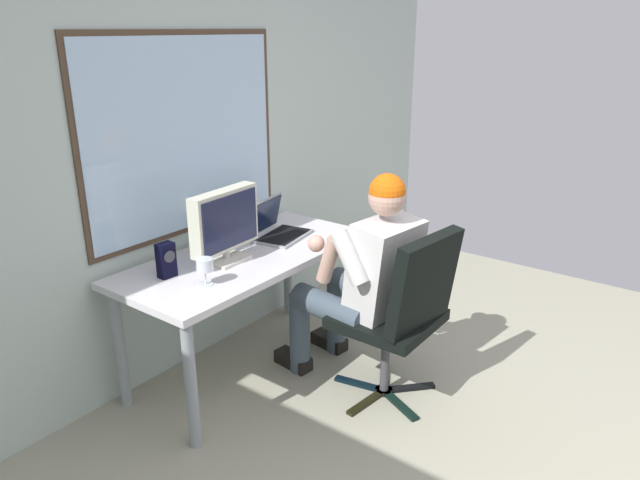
{
  "coord_description": "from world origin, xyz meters",
  "views": [
    {
      "loc": [
        -2.09,
        -0.17,
        1.94
      ],
      "look_at": [
        0.32,
        1.62,
        0.85
      ],
      "focal_mm": 33.05,
      "sensor_mm": 36.0,
      "label": 1
    }
  ],
  "objects_px": {
    "office_chair": "(404,307)",
    "person_seated": "(363,276)",
    "crt_monitor": "(225,222)",
    "laptop": "(275,227)",
    "desk": "(247,268)",
    "wine_glass": "(205,266)",
    "desk_speaker": "(166,260)"
  },
  "relations": [
    {
      "from": "office_chair",
      "to": "person_seated",
      "type": "height_order",
      "value": "person_seated"
    },
    {
      "from": "crt_monitor",
      "to": "laptop",
      "type": "height_order",
      "value": "crt_monitor"
    },
    {
      "from": "person_seated",
      "to": "laptop",
      "type": "distance_m",
      "value": 0.7
    },
    {
      "from": "desk",
      "to": "crt_monitor",
      "type": "relative_size",
      "value": 3.34
    },
    {
      "from": "desk",
      "to": "office_chair",
      "type": "height_order",
      "value": "office_chair"
    },
    {
      "from": "laptop",
      "to": "wine_glass",
      "type": "distance_m",
      "value": 0.78
    },
    {
      "from": "desk",
      "to": "desk_speaker",
      "type": "relative_size",
      "value": 8.32
    },
    {
      "from": "crt_monitor",
      "to": "desk_speaker",
      "type": "xyz_separation_m",
      "value": [
        -0.34,
        0.09,
        -0.13
      ]
    },
    {
      "from": "person_seated",
      "to": "desk_speaker",
      "type": "distance_m",
      "value": 1.04
    },
    {
      "from": "office_chair",
      "to": "person_seated",
      "type": "xyz_separation_m",
      "value": [
        0.03,
        0.28,
        0.09
      ]
    },
    {
      "from": "crt_monitor",
      "to": "person_seated",
      "type": "bearing_deg",
      "value": -57.38
    },
    {
      "from": "person_seated",
      "to": "laptop",
      "type": "xyz_separation_m",
      "value": [
        0.06,
        0.68,
        0.13
      ]
    },
    {
      "from": "crt_monitor",
      "to": "desk_speaker",
      "type": "distance_m",
      "value": 0.37
    },
    {
      "from": "desk_speaker",
      "to": "desk",
      "type": "bearing_deg",
      "value": -11.53
    },
    {
      "from": "desk",
      "to": "person_seated",
      "type": "distance_m",
      "value": 0.67
    },
    {
      "from": "wine_glass",
      "to": "crt_monitor",
      "type": "bearing_deg",
      "value": 26.75
    },
    {
      "from": "person_seated",
      "to": "crt_monitor",
      "type": "relative_size",
      "value": 2.77
    },
    {
      "from": "wine_glass",
      "to": "office_chair",
      "type": "bearing_deg",
      "value": -48.86
    },
    {
      "from": "desk",
      "to": "crt_monitor",
      "type": "distance_m",
      "value": 0.34
    },
    {
      "from": "office_chair",
      "to": "wine_glass",
      "type": "relative_size",
      "value": 7.19
    },
    {
      "from": "office_chair",
      "to": "desk_speaker",
      "type": "xyz_separation_m",
      "value": [
        -0.71,
        0.99,
        0.25
      ]
    },
    {
      "from": "desk",
      "to": "crt_monitor",
      "type": "xyz_separation_m",
      "value": [
        -0.14,
        0.01,
        0.31
      ]
    },
    {
      "from": "person_seated",
      "to": "desk_speaker",
      "type": "bearing_deg",
      "value": 136.16
    },
    {
      "from": "crt_monitor",
      "to": "desk_speaker",
      "type": "bearing_deg",
      "value": 165.96
    },
    {
      "from": "person_seated",
      "to": "desk_speaker",
      "type": "relative_size",
      "value": 6.89
    },
    {
      "from": "wine_glass",
      "to": "laptop",
      "type": "bearing_deg",
      "value": 14.93
    },
    {
      "from": "desk",
      "to": "laptop",
      "type": "xyz_separation_m",
      "value": [
        0.33,
        0.07,
        0.15
      ]
    },
    {
      "from": "office_chair",
      "to": "person_seated",
      "type": "relative_size",
      "value": 0.79
    },
    {
      "from": "desk",
      "to": "desk_speaker",
      "type": "height_order",
      "value": "desk_speaker"
    },
    {
      "from": "laptop",
      "to": "wine_glass",
      "type": "height_order",
      "value": "laptop"
    },
    {
      "from": "office_chair",
      "to": "wine_glass",
      "type": "height_order",
      "value": "office_chair"
    },
    {
      "from": "crt_monitor",
      "to": "desk_speaker",
      "type": "relative_size",
      "value": 2.49
    }
  ]
}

